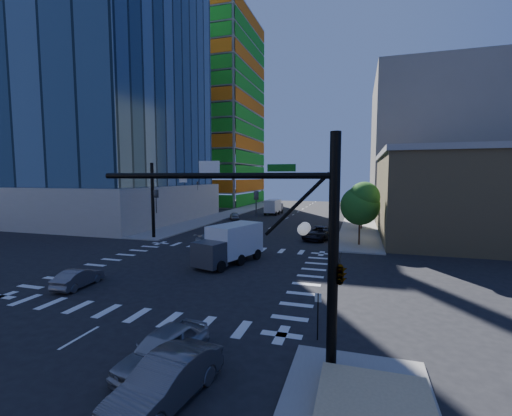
% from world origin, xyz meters
% --- Properties ---
extents(ground, '(160.00, 160.00, 0.00)m').
position_xyz_m(ground, '(0.00, 0.00, 0.00)').
color(ground, black).
rests_on(ground, ground).
extents(road_markings, '(20.00, 20.00, 0.01)m').
position_xyz_m(road_markings, '(0.00, 0.00, 0.01)').
color(road_markings, silver).
rests_on(road_markings, ground).
extents(sidewalk_ne, '(5.00, 60.00, 0.15)m').
position_xyz_m(sidewalk_ne, '(12.50, 40.00, 0.07)').
color(sidewalk_ne, gray).
rests_on(sidewalk_ne, ground).
extents(sidewalk_nw, '(5.00, 60.00, 0.15)m').
position_xyz_m(sidewalk_nw, '(-12.50, 40.00, 0.07)').
color(sidewalk_nw, gray).
rests_on(sidewalk_nw, ground).
extents(office_tower, '(30.00, 30.00, 71.00)m').
position_xyz_m(office_tower, '(-30.00, 25.00, 35.13)').
color(office_tower, '#9C978C').
rests_on(office_tower, ground).
extents(construction_building, '(25.16, 34.50, 70.60)m').
position_xyz_m(construction_building, '(-27.41, 61.93, 24.61)').
color(construction_building, slate).
rests_on(construction_building, ground).
extents(commercial_building, '(20.50, 22.50, 10.60)m').
position_xyz_m(commercial_building, '(25.00, 22.00, 5.31)').
color(commercial_building, '#8D7A52').
rests_on(commercial_building, ground).
extents(bg_building_ne, '(24.00, 30.00, 28.00)m').
position_xyz_m(bg_building_ne, '(27.00, 55.00, 14.00)').
color(bg_building_ne, slate).
rests_on(bg_building_ne, ground).
extents(signal_mast_se, '(10.51, 2.48, 9.00)m').
position_xyz_m(signal_mast_se, '(10.60, -11.50, 5.01)').
color(signal_mast_se, black).
rests_on(signal_mast_se, sidewalk_se).
extents(signal_mast_nw, '(10.20, 0.40, 9.00)m').
position_xyz_m(signal_mast_nw, '(-10.00, 11.50, 5.49)').
color(signal_mast_nw, black).
rests_on(signal_mast_nw, sidewalk_nw).
extents(planter_wall, '(3.50, 4.00, 0.50)m').
position_xyz_m(planter_wall, '(13.00, -14.00, 0.40)').
color(planter_wall, tan).
rests_on(planter_wall, sidewalk_se).
extents(tree_south, '(4.16, 4.16, 6.82)m').
position_xyz_m(tree_south, '(12.63, 13.90, 4.69)').
color(tree_south, '#382316').
rests_on(tree_south, sidewalk_ne).
extents(tree_north, '(3.54, 3.52, 5.78)m').
position_xyz_m(tree_north, '(12.93, 25.90, 3.99)').
color(tree_north, '#382316').
rests_on(tree_north, sidewalk_ne).
extents(no_parking_sign, '(0.30, 0.06, 2.20)m').
position_xyz_m(no_parking_sign, '(10.70, -9.00, 1.38)').
color(no_parking_sign, black).
rests_on(no_parking_sign, ground).
extents(car_nb_near, '(2.46, 4.69, 1.52)m').
position_xyz_m(car_nb_near, '(5.15, -13.05, 0.76)').
color(car_nb_near, '#96979D').
rests_on(car_nb_near, ground).
extents(car_nb_right, '(2.33, 4.88, 1.54)m').
position_xyz_m(car_nb_right, '(6.40, -14.90, 0.77)').
color(car_nb_right, '#4D4E53').
rests_on(car_nb_right, ground).
extents(car_nb_far, '(4.22, 6.21, 1.58)m').
position_xyz_m(car_nb_far, '(7.95, 16.47, 0.79)').
color(car_nb_far, black).
rests_on(car_nb_far, ground).
extents(car_sb_near, '(3.60, 5.18, 1.39)m').
position_xyz_m(car_sb_near, '(-2.82, 10.12, 0.70)').
color(car_sb_near, silver).
rests_on(car_sb_near, ground).
extents(car_sb_mid, '(2.95, 4.09, 1.29)m').
position_xyz_m(car_sb_mid, '(-8.50, 31.74, 0.65)').
color(car_sb_mid, '#919497').
rests_on(car_sb_mid, ground).
extents(car_sb_cross, '(1.63, 3.93, 1.27)m').
position_xyz_m(car_sb_cross, '(-5.81, -6.04, 0.63)').
color(car_sb_cross, '#57565B').
rests_on(car_sb_cross, ground).
extents(box_truck_near, '(4.46, 6.86, 3.33)m').
position_xyz_m(box_truck_near, '(1.68, 2.66, 1.47)').
color(box_truck_near, black).
rests_on(box_truck_near, ground).
extents(box_truck_far, '(2.69, 5.72, 2.94)m').
position_xyz_m(box_truck_far, '(-3.76, 41.56, 1.30)').
color(box_truck_far, black).
rests_on(box_truck_far, ground).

